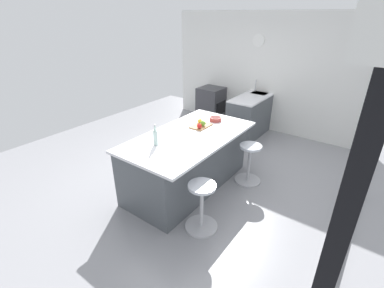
{
  "coord_description": "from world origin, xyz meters",
  "views": [
    {
      "loc": [
        3.36,
        2.46,
        2.62
      ],
      "look_at": [
        0.31,
        0.2,
        0.79
      ],
      "focal_mm": 25.45,
      "sensor_mm": 36.0,
      "label": 1
    }
  ],
  "objects": [
    {
      "name": "apple_yellow",
      "position": [
        -0.16,
        0.01,
        0.98
      ],
      "size": [
        0.08,
        0.08,
        0.08
      ],
      "primitive_type": "sphere",
      "color": "gold",
      "rests_on": "cutting_board"
    },
    {
      "name": "cutting_board",
      "position": [
        -0.08,
        0.09,
        0.94
      ],
      "size": [
        0.36,
        0.24,
        0.02
      ],
      "primitive_type": "cube",
      "color": "olive",
      "rests_on": "kitchen_island"
    },
    {
      "name": "apple_green",
      "position": [
        -0.09,
        0.13,
        0.99
      ],
      "size": [
        0.09,
        0.09,
        0.09
      ],
      "primitive_type": "sphere",
      "color": "#609E2D",
      "rests_on": "cutting_board"
    },
    {
      "name": "interior_partition_left",
      "position": [
        -2.87,
        -0.0,
        1.34
      ],
      "size": [
        0.15,
        4.89,
        2.68
      ],
      "color": "silver",
      "rests_on": "ground_plane"
    },
    {
      "name": "oven_range",
      "position": [
        -2.52,
        -1.27,
        0.44
      ],
      "size": [
        0.6,
        0.61,
        0.88
      ],
      "color": "#38383D",
      "rests_on": "ground_plane"
    },
    {
      "name": "window_panel_rear",
      "position": [
        -0.0,
        2.45,
        1.52
      ],
      "size": [
        5.74,
        0.12,
        2.68
      ],
      "color": "silver",
      "rests_on": "ground_plane"
    },
    {
      "name": "apple_red",
      "position": [
        0.04,
        0.15,
        0.99
      ],
      "size": [
        0.08,
        0.08,
        0.08
      ],
      "primitive_type": "sphere",
      "color": "red",
      "rests_on": "cutting_board"
    },
    {
      "name": "kitchen_island",
      "position": [
        0.31,
        0.1,
        0.47
      ],
      "size": [
        2.21,
        1.19,
        0.93
      ],
      "color": "#4C5156",
      "rests_on": "ground_plane"
    },
    {
      "name": "ground_plane",
      "position": [
        0.0,
        0.0,
        0.0
      ],
      "size": [
        7.46,
        7.46,
        0.0
      ],
      "primitive_type": "plane",
      "color": "gray"
    },
    {
      "name": "water_bottle",
      "position": [
        0.87,
        -0.03,
        1.05
      ],
      "size": [
        0.06,
        0.06,
        0.31
      ],
      "color": "silver",
      "rests_on": "kitchen_island"
    },
    {
      "name": "sink_cabinet",
      "position": [
        -2.52,
        -0.02,
        0.46
      ],
      "size": [
        1.8,
        0.6,
        1.19
      ],
      "color": "#4C5156",
      "rests_on": "ground_plane"
    },
    {
      "name": "fruit_bowl",
      "position": [
        -0.44,
        0.15,
        0.96
      ],
      "size": [
        0.21,
        0.21,
        0.07
      ],
      "color": "#993833",
      "rests_on": "kitchen_island"
    },
    {
      "name": "stool_middle",
      "position": [
        1.01,
        0.87,
        0.32
      ],
      "size": [
        0.44,
        0.44,
        0.68
      ],
      "color": "#B7B7BC",
      "rests_on": "ground_plane"
    },
    {
      "name": "stool_by_window",
      "position": [
        -0.39,
        0.87,
        0.32
      ],
      "size": [
        0.44,
        0.44,
        0.68
      ],
      "color": "#B7B7BC",
      "rests_on": "ground_plane"
    }
  ]
}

